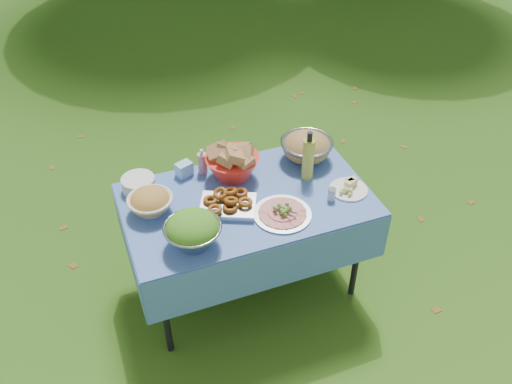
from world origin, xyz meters
TOP-DOWN VIEW (x-y plane):
  - ground at (0.00, 0.00)m, footprint 80.00×80.00m
  - picnic_table at (0.00, 0.00)m, footprint 1.46×0.86m
  - salad_bowl at (-0.40, -0.26)m, footprint 0.36×0.36m
  - pasta_bowl_white at (-0.55, 0.09)m, footprint 0.28×0.28m
  - plate_stack at (-0.58, 0.32)m, footprint 0.21×0.21m
  - wipes_box at (-0.28, 0.36)m, footprint 0.12×0.10m
  - sanitizer_bottle at (-0.17, 0.35)m, footprint 0.07×0.07m
  - bread_bowl at (-0.01, 0.24)m, footprint 0.34×0.34m
  - pasta_bowl_steel at (0.50, 0.25)m, footprint 0.36×0.36m
  - fried_tray at (-0.13, -0.05)m, footprint 0.38×0.34m
  - charcuterie_platter at (0.14, -0.21)m, footprint 0.39×0.39m
  - oil_bottle at (0.42, 0.06)m, footprint 0.08×0.08m
  - cheese_plate at (0.60, -0.15)m, footprint 0.24×0.24m
  - shaker at (0.47, -0.19)m, footprint 0.05×0.05m

SIDE VIEW (x-z plane):
  - ground at x=0.00m, z-range 0.00..0.00m
  - picnic_table at x=0.00m, z-range 0.00..0.76m
  - cheese_plate at x=0.60m, z-range 0.76..0.82m
  - fried_tray at x=-0.13m, z-range 0.76..0.84m
  - charcuterie_platter at x=0.14m, z-range 0.76..0.84m
  - shaker at x=0.47m, z-range 0.76..0.84m
  - plate_stack at x=-0.58m, z-range 0.76..0.84m
  - wipes_box at x=-0.28m, z-range 0.76..0.85m
  - pasta_bowl_white at x=-0.55m, z-range 0.76..0.91m
  - sanitizer_bottle at x=-0.17m, z-range 0.76..0.93m
  - pasta_bowl_steel at x=0.50m, z-range 0.76..0.94m
  - salad_bowl at x=-0.40m, z-range 0.76..0.96m
  - bread_bowl at x=-0.01m, z-range 0.76..0.99m
  - oil_bottle at x=0.42m, z-range 0.76..1.09m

